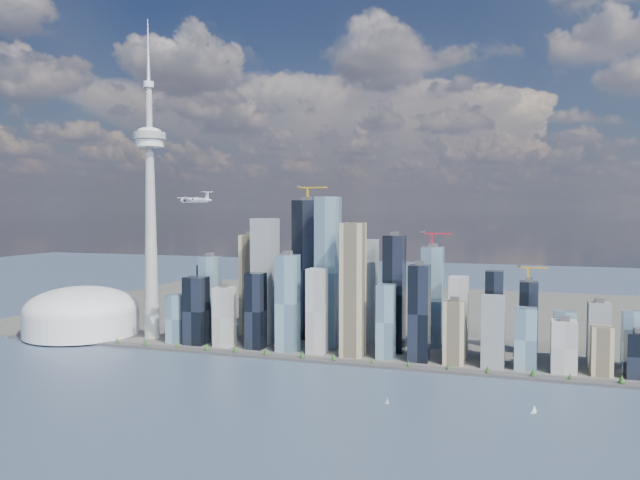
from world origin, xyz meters
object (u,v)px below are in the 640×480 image
(sailboat_west, at_px, (387,402))
(airplane, at_px, (195,200))
(dome_stadium, at_px, (82,314))
(sailboat_east, at_px, (534,410))
(needle_tower, at_px, (150,205))

(sailboat_west, bearing_deg, airplane, 179.36)
(dome_stadium, relative_size, sailboat_east, 19.99)
(sailboat_east, bearing_deg, needle_tower, 143.87)
(dome_stadium, xyz_separation_m, sailboat_west, (607.48, -215.29, -36.72))
(sailboat_west, bearing_deg, sailboat_east, 24.62)
(needle_tower, distance_m, airplane, 195.41)
(needle_tower, xyz_separation_m, sailboat_east, (631.71, -206.89, -232.63))
(airplane, bearing_deg, sailboat_east, 6.11)
(airplane, bearing_deg, needle_tower, 159.21)
(sailboat_west, bearing_deg, needle_tower, 172.49)
(sailboat_east, bearing_deg, dome_stadium, 147.69)
(sailboat_west, distance_m, sailboat_east, 165.26)
(airplane, bearing_deg, dome_stadium, 176.40)
(dome_stadium, height_order, sailboat_east, dome_stadium)
(dome_stadium, distance_m, sailboat_east, 797.25)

